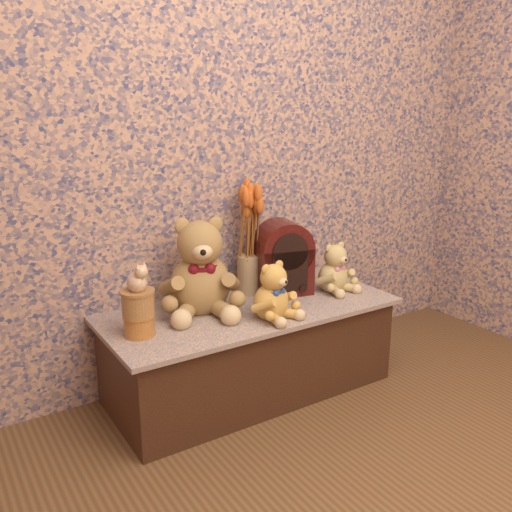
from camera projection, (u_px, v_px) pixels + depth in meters
The scene contains 10 objects.
display_shelf at pixel (250, 349), 2.44m from camera, with size 1.28×0.57×0.40m, color #344B6B.
teddy_large at pixel (200, 261), 2.30m from camera, with size 0.34×0.41×0.43m, color #8F5E37, non-canonical shape.
teddy_medium at pixel (271, 288), 2.24m from camera, with size 0.20×0.24×0.25m, color #B28732, non-canonical shape.
teddy_small at pixel (333, 265), 2.57m from camera, with size 0.19×0.23×0.25m, color tan, non-canonical shape.
cathedral_radio at pixel (283, 257), 2.53m from camera, with size 0.25×0.18×0.34m, color #3C0C0B, non-canonical shape.
ceramic_vase at pixel (249, 274), 2.54m from camera, with size 0.11×0.11×0.18m, color tan.
dried_stalks at pixel (249, 215), 2.47m from camera, with size 0.20×0.20×0.38m, color #CC5D20, non-canonical shape.
biscuit_tin_lower at pixel (139, 325), 2.09m from camera, with size 0.11×0.11×0.08m, color gold.
biscuit_tin_upper at pixel (138, 303), 2.06m from camera, with size 0.12×0.12×0.09m, color tan.
cat_figurine at pixel (136, 276), 2.03m from camera, with size 0.09×0.10×0.12m, color silver, non-canonical shape.
Camera 1 is at (-1.18, -0.68, 1.25)m, focal length 38.81 mm.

